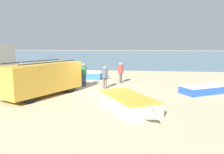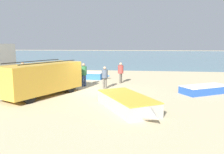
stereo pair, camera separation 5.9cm
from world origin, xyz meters
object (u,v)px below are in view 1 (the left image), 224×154
at_px(fishing_rowboat_0, 206,89).
at_px(fisherman_3, 84,73).
at_px(fishing_rowboat_2, 128,103).
at_px(parked_van, 43,78).
at_px(fisherman_1, 105,75).
at_px(fisherman_2, 23,70).
at_px(fishing_rowboat_1, 87,75).
at_px(fisherman_0, 121,71).

xyz_separation_m(fishing_rowboat_0, fisherman_3, (-8.64, 1.25, 0.81)).
relative_size(fishing_rowboat_2, fisherman_3, 2.57).
height_order(parked_van, fisherman_1, parked_van).
relative_size(parked_van, fisherman_2, 3.23).
height_order(fishing_rowboat_1, fisherman_0, fisherman_0).
distance_m(fishing_rowboat_2, fisherman_1, 5.38).
bearing_deg(fishing_rowboat_2, fishing_rowboat_1, 174.28).
bearing_deg(fishing_rowboat_0, fisherman_1, 145.75).
distance_m(fishing_rowboat_1, fishing_rowboat_2, 10.52).
distance_m(fishing_rowboat_2, fisherman_3, 6.80).
distance_m(fishing_rowboat_0, fishing_rowboat_2, 6.61).
relative_size(parked_van, fisherman_3, 3.16).
xyz_separation_m(fishing_rowboat_1, fisherman_2, (-4.77, -2.89, 0.74)).
bearing_deg(fisherman_1, fisherman_0, 137.62).
xyz_separation_m(fisherman_0, fisherman_1, (-0.95, -2.36, -0.05)).
relative_size(fishing_rowboat_1, fisherman_1, 2.57).
relative_size(fisherman_0, fisherman_3, 0.96).
xyz_separation_m(parked_van, fisherman_0, (4.46, 4.99, -0.10)).
relative_size(fisherman_1, fisherman_3, 0.91).
distance_m(fishing_rowboat_0, fishing_rowboat_1, 10.68).
height_order(fisherman_1, fisherman_2, fisherman_2).
bearing_deg(fishing_rowboat_2, fisherman_0, 157.28).
xyz_separation_m(fishing_rowboat_0, fisherman_0, (-5.95, 2.91, 0.77)).
height_order(fisherman_2, fisherman_3, fisherman_3).
height_order(fishing_rowboat_0, fishing_rowboat_2, fishing_rowboat_2).
relative_size(fishing_rowboat_1, fisherman_0, 2.44).
height_order(fishing_rowboat_0, fisherman_3, fisherman_3).
height_order(parked_van, fisherman_0, parked_van).
distance_m(fishing_rowboat_0, fisherman_0, 6.67).
height_order(parked_van, fisherman_3, parked_van).
bearing_deg(fisherman_1, parked_van, -73.63).
xyz_separation_m(fishing_rowboat_1, fisherman_3, (0.73, -3.89, 0.76)).
distance_m(parked_van, fisherman_2, 5.71).
xyz_separation_m(parked_van, fisherman_1, (3.51, 2.63, -0.15)).
bearing_deg(fishing_rowboat_0, fishing_rowboat_2, -167.83).
distance_m(fishing_rowboat_1, fisherman_0, 4.14).
bearing_deg(fisherman_1, fishing_rowboat_2, 1.12).
bearing_deg(fishing_rowboat_2, parked_van, -143.73).
distance_m(parked_van, fishing_rowboat_1, 7.33).
distance_m(fisherman_0, fisherman_2, 8.22).
bearing_deg(fisherman_0, fisherman_3, 57.83).
xyz_separation_m(fishing_rowboat_1, fishing_rowboat_2, (4.44, -9.54, 0.04)).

